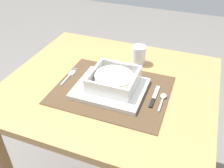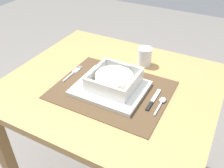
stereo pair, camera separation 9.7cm
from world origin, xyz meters
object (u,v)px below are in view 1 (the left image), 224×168
object	(u,v)px
dining_table	(110,102)
spoon	(163,98)
fork	(70,75)
butter_knife	(154,98)
drinking_glass	(139,56)
porridge_bowl	(114,80)

from	to	relation	value
dining_table	spoon	world-z (taller)	spoon
fork	butter_knife	xyz separation A→B (m)	(0.37, -0.02, 0.00)
butter_knife	drinking_glass	size ratio (longest dim) A/B	1.65
drinking_glass	butter_knife	bearing A→B (deg)	-61.25
fork	drinking_glass	xyz separation A→B (m)	(0.24, 0.21, 0.03)
porridge_bowl	drinking_glass	world-z (taller)	drinking_glass
porridge_bowl	drinking_glass	xyz separation A→B (m)	(0.04, 0.23, -0.01)
dining_table	porridge_bowl	bearing A→B (deg)	-49.18
dining_table	butter_knife	world-z (taller)	butter_knife
spoon	drinking_glass	world-z (taller)	drinking_glass
spoon	butter_knife	distance (m)	0.03
butter_knife	drinking_glass	bearing A→B (deg)	122.81
spoon	drinking_glass	size ratio (longest dim) A/B	1.28
spoon	drinking_glass	xyz separation A→B (m)	(-0.16, 0.23, 0.03)
dining_table	drinking_glass	world-z (taller)	drinking_glass
spoon	drinking_glass	distance (m)	0.28
drinking_glass	fork	bearing A→B (deg)	-138.92
porridge_bowl	butter_knife	xyz separation A→B (m)	(0.17, -0.01, -0.04)
dining_table	drinking_glass	bearing A→B (deg)	71.54
spoon	porridge_bowl	bearing A→B (deg)	179.66
dining_table	spoon	size ratio (longest dim) A/B	8.04
dining_table	fork	distance (m)	0.21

